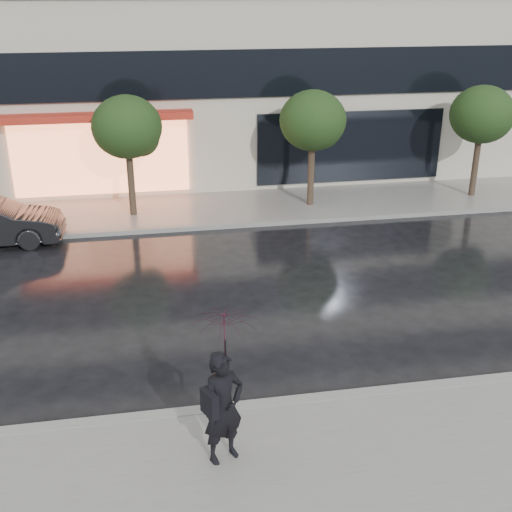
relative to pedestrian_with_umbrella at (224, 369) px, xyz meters
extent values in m
plane|color=black|center=(1.58, 2.28, -1.76)|extent=(120.00, 120.00, 0.00)
cube|color=slate|center=(1.58, -0.97, -1.70)|extent=(60.00, 4.50, 0.12)
cube|color=slate|center=(1.58, 12.53, -1.70)|extent=(60.00, 3.50, 0.12)
cube|color=gray|center=(1.58, 1.28, -1.69)|extent=(60.00, 0.25, 0.14)
cube|color=gray|center=(1.58, 10.78, -1.69)|extent=(60.00, 0.25, 0.14)
cube|color=black|center=(1.58, 14.22, 2.54)|extent=(28.00, 0.12, 1.60)
cube|color=#FF8C59|center=(-2.42, 14.20, -0.16)|extent=(6.00, 0.10, 2.60)
cube|color=red|center=(-2.42, 13.87, 1.29)|extent=(6.40, 0.70, 0.25)
cube|color=black|center=(6.58, 14.22, -0.16)|extent=(7.00, 0.10, 2.60)
cylinder|color=#33261C|center=(-1.42, 12.28, -0.66)|extent=(0.22, 0.22, 2.20)
ellipsoid|color=black|center=(-1.42, 12.28, 1.24)|extent=(2.20, 2.20, 1.98)
sphere|color=black|center=(-1.02, 12.48, 0.84)|extent=(1.20, 1.20, 1.20)
cylinder|color=#33261C|center=(4.58, 12.28, -0.66)|extent=(0.22, 0.22, 2.20)
ellipsoid|color=black|center=(4.58, 12.28, 1.24)|extent=(2.20, 2.20, 1.98)
sphere|color=black|center=(4.98, 12.48, 0.84)|extent=(1.20, 1.20, 1.20)
cylinder|color=#33261C|center=(10.58, 12.28, -0.66)|extent=(0.22, 0.22, 2.20)
ellipsoid|color=black|center=(10.58, 12.28, 1.24)|extent=(2.20, 2.20, 1.98)
sphere|color=black|center=(10.98, 12.48, 0.84)|extent=(1.20, 1.20, 1.20)
imported|color=black|center=(-0.03, -0.01, -0.69)|extent=(0.82, 0.70, 1.90)
imported|color=#390A1A|center=(0.03, 0.01, 0.51)|extent=(1.28, 1.29, 0.88)
cylinder|color=black|center=(0.03, 0.01, 0.00)|extent=(0.02, 0.02, 0.95)
cube|color=black|center=(-0.26, -0.19, -0.46)|extent=(0.26, 0.37, 0.40)
camera|label=1|loc=(-0.98, -8.15, 5.28)|focal=45.00mm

